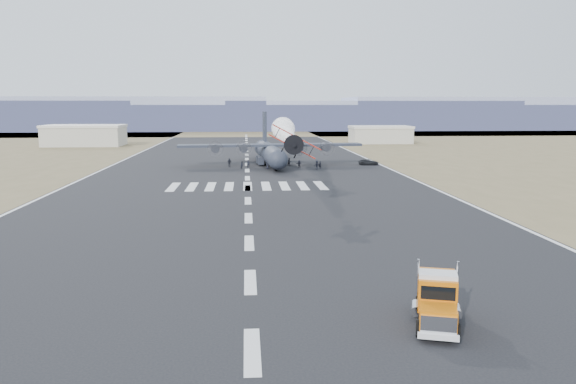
{
  "coord_description": "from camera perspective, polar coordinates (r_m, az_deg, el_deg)",
  "views": [
    {
      "loc": [
        -0.21,
        -40.66,
        13.17
      ],
      "look_at": [
        4.19,
        17.86,
        4.0
      ],
      "focal_mm": 35.0,
      "sensor_mm": 36.0,
      "label": 1
    }
  ],
  "objects": [
    {
      "name": "crew_b",
      "position": [
        116.45,
        -4.67,
        2.75
      ],
      "size": [
        0.8,
        0.9,
        1.58
      ],
      "primitive_type": "imported",
      "rotation": [
        0.0,
        0.0,
        1.04
      ],
      "color": "black",
      "rests_on": "ground"
    },
    {
      "name": "scrub_far",
      "position": [
        270.98,
        -4.27,
        6.07
      ],
      "size": [
        500.0,
        80.0,
        0.0
      ],
      "primitive_type": "cube",
      "color": "brown",
      "rests_on": "ground"
    },
    {
      "name": "support_vehicle",
      "position": [
        124.95,
        8.19,
        3.03
      ],
      "size": [
        4.69,
        2.57,
        1.24
      ],
      "primitive_type": "imported",
      "rotation": [
        0.0,
        0.0,
        1.45
      ],
      "color": "black",
      "rests_on": "ground"
    },
    {
      "name": "crew_e",
      "position": [
        115.83,
        -2.1,
        2.77
      ],
      "size": [
        0.87,
        0.97,
        1.69
      ],
      "primitive_type": "imported",
      "rotation": [
        0.0,
        0.0,
        5.27
      ],
      "color": "black",
      "rests_on": "ground"
    },
    {
      "name": "crew_a",
      "position": [
        118.02,
        -4.06,
        2.86
      ],
      "size": [
        0.65,
        0.55,
        1.67
      ],
      "primitive_type": "imported",
      "rotation": [
        0.0,
        0.0,
        0.08
      ],
      "color": "black",
      "rests_on": "ground"
    },
    {
      "name": "ridge_seg_c",
      "position": [
        307.6,
        -16.61,
        7.65
      ],
      "size": [
        150.0,
        50.0,
        17.0
      ],
      "primitive_type": "cube",
      "color": "#8A92B0",
      "rests_on": "ground"
    },
    {
      "name": "crew_g",
      "position": [
        116.41,
        3.28,
        2.76
      ],
      "size": [
        0.72,
        0.74,
        1.56
      ],
      "primitive_type": "imported",
      "rotation": [
        0.0,
        0.0,
        5.4
      ],
      "color": "black",
      "rests_on": "ground"
    },
    {
      "name": "crew_h",
      "position": [
        121.36,
        0.15,
        3.08
      ],
      "size": [
        1.03,
        0.88,
        1.81
      ],
      "primitive_type": "imported",
      "rotation": [
        0.0,
        0.0,
        0.46
      ],
      "color": "black",
      "rests_on": "ground"
    },
    {
      "name": "smoke_trail",
      "position": [
        101.96,
        -0.39,
        6.37
      ],
      "size": [
        4.26,
        39.18,
        4.26
      ],
      "rotation": [
        0.0,
        0.0,
        -0.03
      ],
      "color": "white"
    },
    {
      "name": "ridge_seg_e",
      "position": [
        307.71,
        8.01,
        7.74
      ],
      "size": [
        150.0,
        50.0,
        15.0
      ],
      "primitive_type": "cube",
      "color": "#8A92B0",
      "rests_on": "ground"
    },
    {
      "name": "semi_truck",
      "position": [
        35.63,
        14.89,
        -10.4
      ],
      "size": [
        4.04,
        7.33,
        3.23
      ],
      "rotation": [
        0.0,
        0.0,
        -0.29
      ],
      "color": "black",
      "rests_on": "ground"
    },
    {
      "name": "ridge_seg_f",
      "position": [
        327.68,
        19.29,
        7.57
      ],
      "size": [
        150.0,
        50.0,
        17.0
      ],
      "primitive_type": "cube",
      "color": "#8A92B0",
      "rests_on": "ground"
    },
    {
      "name": "hangar_left",
      "position": [
        193.0,
        -19.95,
        5.45
      ],
      "size": [
        24.5,
        14.5,
        6.7
      ],
      "color": "#A4A192",
      "rests_on": "ground"
    },
    {
      "name": "crew_f",
      "position": [
        118.15,
        1.14,
        2.87
      ],
      "size": [
        1.4,
        1.39,
        1.61
      ],
      "primitive_type": "imported",
      "rotation": [
        0.0,
        0.0,
        5.5
      ],
      "color": "black",
      "rests_on": "ground"
    },
    {
      "name": "crew_d",
      "position": [
        120.26,
        -5.98,
        2.99
      ],
      "size": [
        1.22,
        1.02,
        1.85
      ],
      "primitive_type": "imported",
      "rotation": [
        0.0,
        0.0,
        0.52
      ],
      "color": "black",
      "rests_on": "ground"
    },
    {
      "name": "runway_markings",
      "position": [
        101.52,
        -4.15,
        1.41
      ],
      "size": [
        60.0,
        260.0,
        0.01
      ],
      "primitive_type": null,
      "color": "silver",
      "rests_on": "ground"
    },
    {
      "name": "ground",
      "position": [
        42.74,
        -3.86,
        -9.09
      ],
      "size": [
        500.0,
        500.0,
        0.0
      ],
      "primitive_type": "plane",
      "color": "black",
      "rests_on": "ground"
    },
    {
      "name": "crew_c",
      "position": [
        115.23,
        2.94,
        2.77
      ],
      "size": [
        1.28,
        0.81,
        1.83
      ],
      "primitive_type": "imported",
      "rotation": [
        0.0,
        0.0,
        3.38
      ],
      "color": "black",
      "rests_on": "ground"
    },
    {
      "name": "aerobatic_biplane",
      "position": [
        70.22,
        0.55,
        4.99
      ],
      "size": [
        6.08,
        6.06,
        4.49
      ],
      "rotation": [
        0.0,
        0.48,
        -0.03
      ],
      "color": "#A62A0B"
    },
    {
      "name": "transport_aircraft",
      "position": [
        123.87,
        -1.87,
        4.15
      ],
      "size": [
        39.92,
        32.84,
        11.52
      ],
      "rotation": [
        0.0,
        0.0,
        0.07
      ],
      "color": "#212832",
      "rests_on": "ground"
    },
    {
      "name": "hangar_right",
      "position": [
        196.45,
        9.36,
        5.8
      ],
      "size": [
        20.5,
        12.5,
        5.9
      ],
      "color": "#A4A192",
      "rests_on": "ground"
    },
    {
      "name": "ridge_seg_d",
      "position": [
        300.74,
        -4.3,
        7.59
      ],
      "size": [
        150.0,
        50.0,
        13.0
      ],
      "primitive_type": "cube",
      "color": "#8A92B0",
      "rests_on": "ground"
    }
  ]
}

